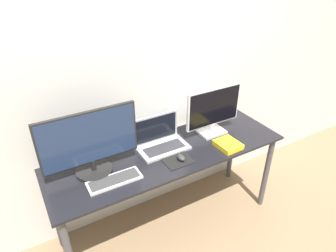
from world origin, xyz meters
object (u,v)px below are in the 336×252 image
at_px(keyboard, 115,180).
at_px(book, 228,145).
at_px(monitor_left, 90,143).
at_px(mouse, 181,158).
at_px(laptop, 160,140).
at_px(monitor_right, 213,110).

xyz_separation_m(keyboard, book, (0.89, -0.06, 0.01)).
distance_m(monitor_left, mouse, 0.64).
bearing_deg(keyboard, monitor_left, 116.08).
xyz_separation_m(laptop, book, (0.44, -0.27, -0.04)).
xyz_separation_m(monitor_right, laptop, (-0.45, 0.04, -0.15)).
height_order(monitor_left, laptop, monitor_left).
height_order(laptop, mouse, laptop).
bearing_deg(book, mouse, 175.28).
height_order(keyboard, book, book).
distance_m(mouse, book, 0.40).
distance_m(monitor_right, laptop, 0.48).
bearing_deg(book, laptop, 148.70).
xyz_separation_m(monitor_left, laptop, (0.53, 0.04, -0.17)).
height_order(monitor_right, laptop, monitor_right).
xyz_separation_m(laptop, mouse, (0.04, -0.23, -0.03)).
bearing_deg(laptop, mouse, -80.16).
relative_size(monitor_left, laptop, 1.71).
height_order(mouse, book, mouse).
bearing_deg(book, monitor_left, 167.07).
bearing_deg(mouse, monitor_right, 24.64).
distance_m(monitor_left, monitor_right, 0.99).
bearing_deg(keyboard, laptop, 24.96).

